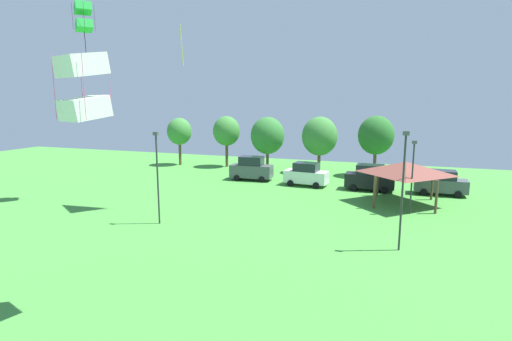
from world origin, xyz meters
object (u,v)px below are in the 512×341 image
parked_car_rightmost_in_row (441,183)px  treeline_tree_0 (179,132)px  parked_car_leftmost (251,169)px  treeline_tree_1 (226,131)px  treeline_tree_3 (320,136)px  park_pavilion (406,168)px  light_post_0 (412,173)px  kite_flying_3 (175,7)px  parked_car_third_from_left (370,178)px  kite_flying_1 (83,87)px  parked_car_second_from_left (306,174)px  kite_flying_7 (84,17)px  light_post_2 (157,173)px  treeline_tree_2 (268,136)px  light_post_3 (403,185)px  treeline_tree_4 (376,135)px

parked_car_rightmost_in_row → treeline_tree_0: bearing=167.8°
parked_car_leftmost → treeline_tree_1: 10.30m
treeline_tree_0 → treeline_tree_3: bearing=0.8°
parked_car_rightmost_in_row → park_pavilion: park_pavilion is taller
light_post_0 → kite_flying_3: bearing=-162.0°
parked_car_third_from_left → park_pavilion: 5.70m
kite_flying_1 → parked_car_second_from_left: 28.59m
parked_car_third_from_left → parked_car_leftmost: bearing=177.5°
kite_flying_1 → kite_flying_7: 21.65m
kite_flying_1 → light_post_2: kite_flying_1 is taller
treeline_tree_0 → treeline_tree_2: bearing=6.3°
light_post_2 → light_post_3: size_ratio=0.94×
parked_car_leftmost → treeline_tree_4: (12.53, 7.03, 3.43)m
parked_car_rightmost_in_row → treeline_tree_2: (-19.65, 8.61, 3.07)m
treeline_tree_0 → kite_flying_3: bearing=-59.5°
parked_car_leftmost → light_post_2: bearing=-95.5°
kite_flying_1 → parked_car_second_from_left: kite_flying_1 is taller
parked_car_second_from_left → treeline_tree_0: 20.80m
kite_flying_3 → light_post_3: size_ratio=0.63×
treeline_tree_1 → parked_car_third_from_left: bearing=-23.9°
light_post_0 → kite_flying_7: bearing=-170.6°
parked_car_leftmost → parked_car_rightmost_in_row: parked_car_leftmost is taller
light_post_2 → light_post_3: 16.03m
treeline_tree_1 → treeline_tree_3: (12.33, -0.50, -0.26)m
park_pavilion → light_post_3: bearing=-91.6°
kite_flying_1 → light_post_0: bearing=58.1°
light_post_0 → treeline_tree_3: size_ratio=0.84×
parked_car_leftmost → light_post_2: (-0.66, -16.95, 2.38)m
kite_flying_1 → park_pavilion: 26.51m
light_post_0 → treeline_tree_4: 15.86m
kite_flying_1 → light_post_0: 24.09m
treeline_tree_0 → treeline_tree_3: 18.91m
parked_car_leftmost → parked_car_third_from_left: (12.58, -0.87, -0.04)m
light_post_2 → treeline_tree_3: (6.76, 23.92, 0.77)m
park_pavilion → kite_flying_1: bearing=-117.5°
kite_flying_7 → parked_car_leftmost: kite_flying_7 is taller
parked_car_leftmost → kite_flying_3: bearing=-96.2°
parked_car_rightmost_in_row → light_post_2: light_post_2 is taller
kite_flying_7 → parked_car_second_from_left: bearing=36.1°
light_post_3 → parked_car_third_from_left: bearing=100.0°
light_post_0 → treeline_tree_4: (-3.58, 15.38, 1.48)m
treeline_tree_0 → treeline_tree_1: treeline_tree_1 is taller
treeline_tree_1 → treeline_tree_3: size_ratio=0.98×
parked_car_leftmost → treeline_tree_0: 14.82m
parked_car_leftmost → treeline_tree_2: 8.58m
kite_flying_1 → kite_flying_3: size_ratio=0.59×
kite_flying_7 → light_post_3: size_ratio=0.73×
park_pavilion → kite_flying_7: bearing=-163.9°
kite_flying_7 → treeline_tree_0: size_ratio=0.80×
parked_car_second_from_left → treeline_tree_0: treeline_tree_0 is taller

